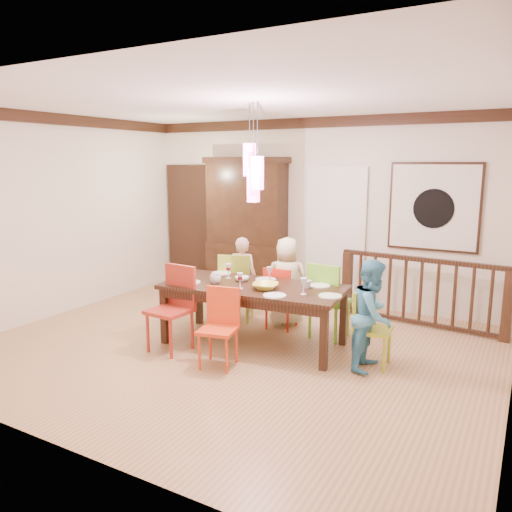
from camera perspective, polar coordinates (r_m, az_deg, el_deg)
The scene contains 36 objects.
floor at distance 6.18m, azimuth -2.50°, elevation -10.42°, with size 6.00×6.00×0.00m, color #9B764B.
ceiling at distance 5.80m, azimuth -2.74°, elevation 17.37°, with size 6.00×6.00×0.00m, color white.
wall_back at distance 8.03m, azimuth 6.87°, elevation 5.10°, with size 6.00×6.00×0.00m, color beige.
wall_left at distance 7.81m, azimuth -21.71°, elevation 4.26°, with size 5.00×5.00×0.00m, color beige.
crown_molding at distance 5.79m, azimuth -2.73°, elevation 16.58°, with size 6.00×5.00×0.16m, color black, non-canonical shape.
panel_door at distance 9.22m, azimuth -7.25°, elevation 3.30°, with size 1.04×0.07×2.24m, color black.
white_doorway at distance 7.92m, azimuth 9.05°, elevation 2.05°, with size 0.97×0.05×2.22m, color silver.
painting at distance 7.48m, azimuth 19.67°, elevation 5.29°, with size 1.25×0.06×1.25m.
pendant_cluster at distance 5.90m, azimuth -0.30°, elevation 9.54°, with size 0.27×0.21×1.14m.
dining_table at distance 6.10m, azimuth -0.29°, elevation -4.08°, with size 2.28×1.20×0.75m.
chair_far_left at distance 7.04m, azimuth -2.18°, elevation -2.97°, with size 0.56×0.56×0.98m.
chair_far_mid at distance 6.75m, azimuth 2.96°, elevation -4.23°, with size 0.40×0.40×0.85m.
chair_far_right at distance 6.43m, azimuth 8.44°, elevation -4.38°, with size 0.49×0.49×0.99m.
chair_near_left at distance 6.00m, azimuth -9.89°, elevation -5.40°, with size 0.49×0.49×1.01m.
chair_near_mid at distance 5.50m, azimuth -4.39°, elevation -7.69°, with size 0.46×0.46×0.86m.
chair_end_right at distance 5.65m, azimuth 13.28°, elevation -7.50°, with size 0.41×0.41×0.85m.
china_hutch at distance 8.40m, azimuth -1.11°, elevation 3.40°, with size 1.46×0.46×2.30m.
balustrade at distance 7.17m, azimuth 18.30°, elevation -3.77°, with size 2.29×0.28×0.96m.
person_far_left at distance 7.16m, azimuth -1.59°, elevation -2.48°, with size 0.43×0.28×1.18m, color beige.
person_far_mid at distance 6.87m, azimuth 3.53°, elevation -2.89°, with size 0.60×0.39×1.22m, color beige.
person_end_right at distance 5.55m, azimuth 13.17°, elevation -6.57°, with size 0.59×0.46×1.21m, color #4393BB.
serving_bowl at distance 5.88m, azimuth 1.09°, elevation -3.47°, with size 0.30×0.30×0.07m, color gold.
small_bowl at distance 6.28m, azimuth -1.61°, elevation -2.63°, with size 0.18×0.18×0.06m, color white.
cup_left at distance 6.18m, azimuth -4.66°, elevation -2.64°, with size 0.14×0.14×0.11m, color silver.
cup_right at distance 5.95m, azimuth 5.87°, elevation -3.24°, with size 0.10×0.10×0.09m, color silver.
plate_far_left at distance 6.70m, azimuth -3.99°, elevation -1.97°, with size 0.26×0.26×0.01m, color white.
plate_far_mid at distance 6.33m, azimuth 1.10°, elevation -2.71°, with size 0.26×0.26×0.01m, color white.
plate_far_right at distance 6.07m, azimuth 7.25°, elevation -3.39°, with size 0.26×0.26×0.01m, color white.
plate_near_left at distance 6.24m, azimuth -7.57°, elevation -2.99°, with size 0.26×0.26×0.01m, color white.
plate_near_mid at distance 5.59m, azimuth 2.13°, elevation -4.53°, with size 0.26×0.26×0.01m, color white.
plate_end_right at distance 5.63m, azimuth 8.46°, elevation -4.54°, with size 0.26×0.26×0.01m, color white.
wine_glass_a at distance 6.43m, azimuth -3.17°, elevation -1.72°, with size 0.08×0.08×0.19m, color #590C19, non-canonical shape.
wine_glass_b at distance 6.23m, azimuth 1.54°, elevation -2.11°, with size 0.08×0.08×0.19m, color silver, non-canonical shape.
wine_glass_c at distance 5.90m, azimuth -1.83°, elevation -2.84°, with size 0.08×0.08×0.19m, color #590C19, non-canonical shape.
wine_glass_d at distance 5.66m, azimuth 5.47°, elevation -3.46°, with size 0.08×0.08×0.19m, color silver, non-canonical shape.
napkin at distance 5.83m, azimuth -2.66°, elevation -3.89°, with size 0.18×0.14×0.01m, color #D83359.
Camera 1 is at (3.04, -4.89, 2.23)m, focal length 35.00 mm.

